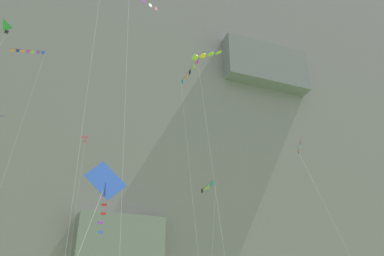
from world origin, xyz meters
The scene contains 10 objects.
cliff_face centered at (0.02, 57.27, 42.48)m, with size 180.00×25.03×84.99m.
kite_banner_mid_left centered at (4.78, 31.23, 31.00)m, with size 0.64×8.72×32.56m.
kite_banner_mid_center centered at (-15.12, 36.65, 30.75)m, with size 4.23×3.23×33.97m.
kite_banner_far_right centered at (-4.66, 18.84, 25.47)m, with size 3.20×3.65×29.83m.
kite_banner_far_left centered at (11.72, 19.64, 15.52)m, with size 3.14×6.23×17.80m.
kite_delta_high_right centered at (-6.39, 39.98, 21.97)m, with size 1.15×2.35×24.10m.
kite_banner_upper_left centered at (7.57, 33.18, 16.40)m, with size 1.49×4.21×17.73m.
kite_diamond_near_cliff centered at (-7.25, 12.04, 9.12)m, with size 3.63×3.14×10.44m.
kite_windsock_front_field centered at (2.41, 21.93, 26.89)m, with size 2.58×3.96×27.45m.
kite_delta_mid_right centered at (-16.74, 31.27, 31.13)m, with size 3.77×6.27×32.14m.
Camera 1 is at (-9.90, -7.94, 2.35)m, focal length 37.11 mm.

